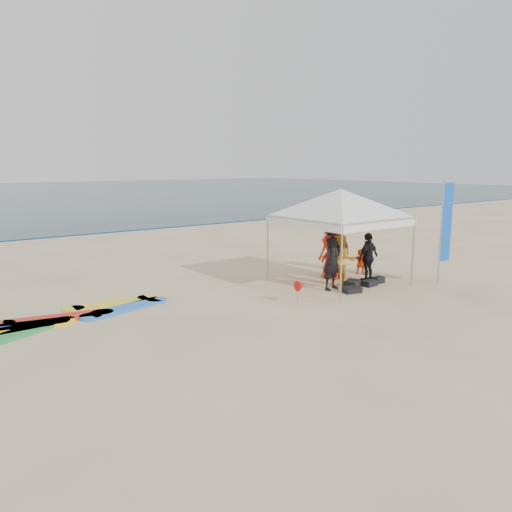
{
  "coord_description": "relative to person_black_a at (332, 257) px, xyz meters",
  "views": [
    {
      "loc": [
        -8.19,
        -7.97,
        3.63
      ],
      "look_at": [
        -0.16,
        2.6,
        1.2
      ],
      "focal_mm": 35.0,
      "sensor_mm": 36.0,
      "label": 1
    }
  ],
  "objects": [
    {
      "name": "shoreline_foam",
      "position": [
        -2.27,
        16.11,
        -0.96
      ],
      "size": [
        160.0,
        1.2,
        0.01
      ],
      "primitive_type": "cube",
      "color": "silver",
      "rests_on": "ground"
    },
    {
      "name": "person_orange_a",
      "position": [
        1.08,
        0.88,
        0.02
      ],
      "size": [
        1.32,
        0.83,
        1.96
      ],
      "primitive_type": "imported",
      "rotation": [
        0.0,
        0.0,
        3.22
      ],
      "color": "red",
      "rests_on": "ground"
    },
    {
      "name": "person_seated",
      "position": [
        2.32,
        0.91,
        -0.53
      ],
      "size": [
        0.63,
        0.83,
        0.87
      ],
      "primitive_type": "imported",
      "rotation": [
        0.0,
        0.0,
        2.09
      ],
      "color": "#FA5116",
      "rests_on": "ground"
    },
    {
      "name": "person_black_a",
      "position": [
        0.0,
        0.0,
        0.0
      ],
      "size": [
        0.79,
        0.61,
        1.93
      ],
      "primitive_type": "imported",
      "rotation": [
        0.0,
        0.0,
        0.23
      ],
      "color": "black",
      "rests_on": "ground"
    },
    {
      "name": "ground",
      "position": [
        -2.27,
        -2.09,
        -0.96
      ],
      "size": [
        120.0,
        120.0,
        0.0
      ],
      "primitive_type": "plane",
      "color": "beige",
      "rests_on": "ground"
    },
    {
      "name": "feather_flag",
      "position": [
        3.22,
        -1.58,
        0.91
      ],
      "size": [
        0.54,
        0.04,
        3.2
      ],
      "color": "#A5A5A8",
      "rests_on": "ground"
    },
    {
      "name": "person_yellow",
      "position": [
        0.53,
        0.11,
        -0.18
      ],
      "size": [
        0.96,
        0.94,
        1.56
      ],
      "primitive_type": "imported",
      "rotation": [
        0.0,
        0.0,
        -0.69
      ],
      "color": "gold",
      "rests_on": "ground"
    },
    {
      "name": "person_orange_b",
      "position": [
        1.17,
        1.14,
        0.02
      ],
      "size": [
        0.96,
        0.62,
        1.96
      ],
      "primitive_type": "imported",
      "rotation": [
        0.0,
        0.0,
        3.14
      ],
      "color": "red",
      "rests_on": "ground"
    },
    {
      "name": "canopy_tent",
      "position": [
        0.74,
        0.44,
        1.95
      ],
      "size": [
        4.43,
        4.43,
        3.34
      ],
      "color": "#A5A5A8",
      "rests_on": "ground"
    },
    {
      "name": "marker_pennant",
      "position": [
        -1.76,
        -0.59,
        -0.47
      ],
      "size": [
        0.28,
        0.28,
        0.64
      ],
      "color": "#A5A5A8",
      "rests_on": "ground"
    },
    {
      "name": "surfboard_spread",
      "position": [
        -7.45,
        1.76,
        -0.93
      ],
      "size": [
        5.18,
        2.12,
        0.07
      ],
      "color": "yellow",
      "rests_on": "ground"
    },
    {
      "name": "gear_pile",
      "position": [
        0.83,
        -0.36,
        -0.87
      ],
      "size": [
        2.02,
        0.92,
        0.22
      ],
      "color": "black",
      "rests_on": "ground"
    },
    {
      "name": "person_black_b",
      "position": [
        1.67,
        0.07,
        -0.19
      ],
      "size": [
        0.94,
        0.46,
        1.55
      ],
      "primitive_type": "imported",
      "rotation": [
        0.0,
        0.0,
        3.24
      ],
      "color": "black",
      "rests_on": "ground"
    }
  ]
}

